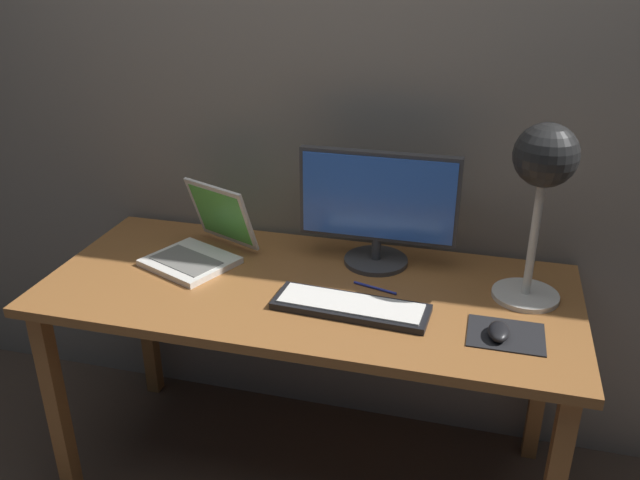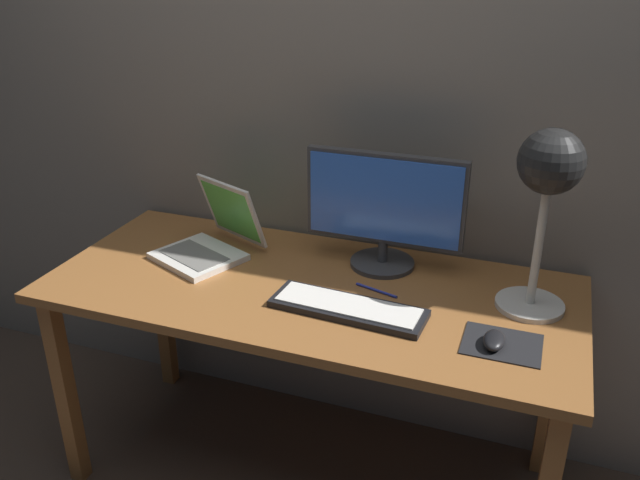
# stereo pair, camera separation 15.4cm
# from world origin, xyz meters

# --- Properties ---
(ground_plane) EXTENTS (4.80, 4.80, 0.00)m
(ground_plane) POSITION_xyz_m (0.00, 0.00, 0.00)
(ground_plane) COLOR #47382D
(ground_plane) RESTS_ON ground
(back_wall) EXTENTS (4.80, 0.06, 2.60)m
(back_wall) POSITION_xyz_m (0.00, 0.40, 1.30)
(back_wall) COLOR gray
(back_wall) RESTS_ON ground
(desk) EXTENTS (1.60, 0.70, 0.74)m
(desk) POSITION_xyz_m (0.00, 0.00, 0.66)
(desk) COLOR #935B2D
(desk) RESTS_ON ground
(monitor) EXTENTS (0.50, 0.21, 0.37)m
(monitor) POSITION_xyz_m (0.17, 0.20, 0.94)
(monitor) COLOR #38383A
(monitor) RESTS_ON desk
(keyboard_main) EXTENTS (0.45, 0.17, 0.03)m
(keyboard_main) POSITION_xyz_m (0.16, -0.11, 0.75)
(keyboard_main) COLOR black
(keyboard_main) RESTS_ON desk
(laptop) EXTENTS (0.35, 0.38, 0.24)m
(laptop) POSITION_xyz_m (-0.38, 0.10, 0.81)
(laptop) COLOR silver
(laptop) RESTS_ON desk
(desk_lamp) EXTENTS (0.19, 0.19, 0.52)m
(desk_lamp) POSITION_xyz_m (0.63, 0.09, 1.12)
(desk_lamp) COLOR beige
(desk_lamp) RESTS_ON desk
(mousepad) EXTENTS (0.20, 0.16, 0.00)m
(mousepad) POSITION_xyz_m (0.58, -0.13, 0.74)
(mousepad) COLOR black
(mousepad) RESTS_ON desk
(mouse) EXTENTS (0.06, 0.10, 0.03)m
(mouse) POSITION_xyz_m (0.56, -0.15, 0.76)
(mouse) COLOR black
(mouse) RESTS_ON mousepad
(pen) EXTENTS (0.14, 0.05, 0.01)m
(pen) POSITION_xyz_m (0.20, 0.03, 0.74)
(pen) COLOR #2633A5
(pen) RESTS_ON desk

